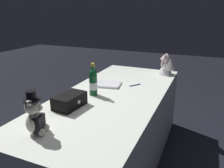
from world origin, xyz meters
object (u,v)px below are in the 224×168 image
Objects in this scene: teddy_bear_groom at (35,116)px; gift_case_black at (70,101)px; champagne_bottle at (93,82)px; signing_pen at (134,85)px; guestbook at (107,84)px; teddy_bear_bride at (166,66)px.

teddy_bear_groom is 0.42m from gift_case_black.
champagne_bottle reaches higher than signing_pen.
gift_case_black reaches higher than guestbook.
teddy_bear_groom is 1.01× the size of guestbook.
guestbook reaches higher than signing_pen.
teddy_bear_groom is at bearing 178.47° from champagne_bottle.
gift_case_black is at bearing 157.30° from teddy_bear_bride.
teddy_bear_bride reaches higher than guestbook.
champagne_bottle is 1.06× the size of guestbook.
signing_pen is at bearing -14.12° from teddy_bear_groom.
signing_pen is (1.12, -0.28, -0.11)m from teddy_bear_groom.
teddy_bear_bride is at bearing -16.58° from teddy_bear_groom.
gift_case_black is at bearing 3.80° from teddy_bear_groom.
champagne_bottle reaches higher than guestbook.
gift_case_black is (0.42, 0.03, -0.06)m from teddy_bear_groom.
teddy_bear_bride is 1.06m from champagne_bottle.
champagne_bottle is at bearing 169.92° from guestbook.
gift_case_black is 0.99× the size of guestbook.
guestbook is (-0.65, 0.48, -0.10)m from teddy_bear_bride.
gift_case_black is at bearing 171.45° from champagne_bottle.
teddy_bear_groom is at bearing -176.20° from gift_case_black.
signing_pen is at bearing -23.69° from gift_case_black.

